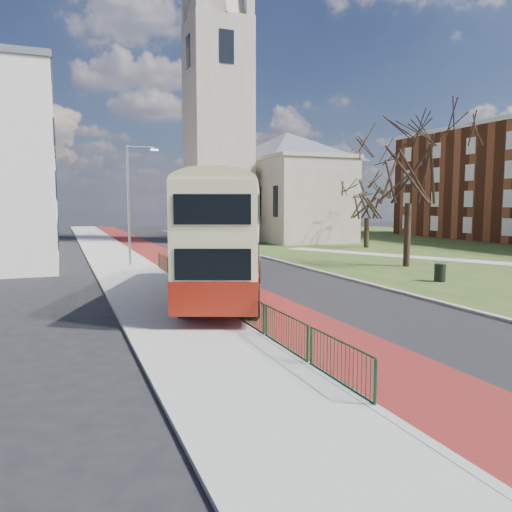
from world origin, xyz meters
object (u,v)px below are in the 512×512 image
streetlamp (131,199)px  bus (226,232)px  litter_bin (440,272)px  winter_tree_near (410,152)px  winter_tree_far (367,195)px

streetlamp → bus: 13.49m
bus → litter_bin: size_ratio=12.19×
winter_tree_near → litter_bin: size_ratio=10.48×
winter_tree_far → litter_bin: (-8.42, -19.51, -4.51)m
bus → winter_tree_far: bearing=65.7°
winter_tree_far → litter_bin: 21.72m
winter_tree_far → bus: bearing=-136.4°
winter_tree_far → litter_bin: bearing=-113.3°
bus → winter_tree_far: 28.55m
litter_bin → bus: bearing=-179.4°
winter_tree_near → bus: bearing=-157.1°
streetlamp → winter_tree_far: 23.92m
streetlamp → litter_bin: 20.00m
winter_tree_near → litter_bin: winter_tree_near is taller
winter_tree_near → streetlamp: bearing=158.1°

